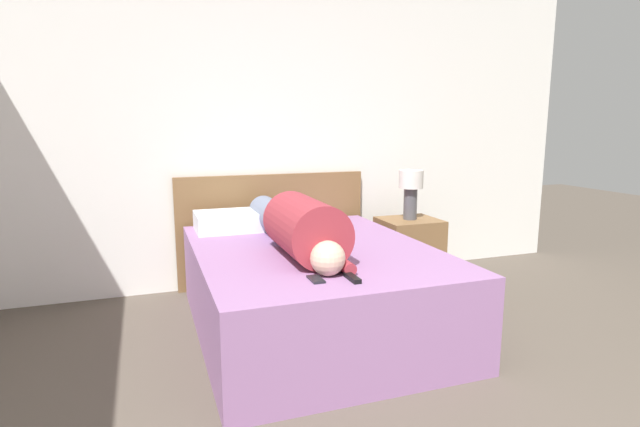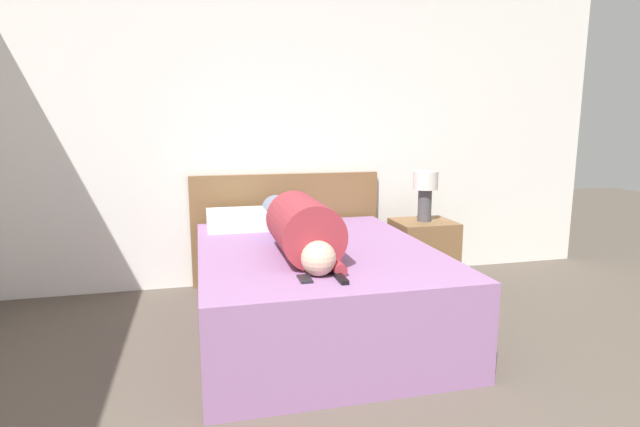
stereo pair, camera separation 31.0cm
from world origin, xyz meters
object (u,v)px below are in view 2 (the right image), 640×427
Objects in this scene: bed at (315,288)px; cell_phone at (305,279)px; nightstand at (423,255)px; person_lying at (297,226)px; tv_remote at (341,279)px; table_lamp at (425,189)px; pillow_near_headboard at (247,219)px.

cell_phone reaches higher than bed.
nightstand is 4.44× the size of cell_phone.
tv_remote is (0.09, -0.70, -0.15)m from person_lying.
tv_remote is (-0.03, -0.73, 0.30)m from bed.
person_lying reaches higher than tv_remote.
cell_phone is (-1.28, -1.28, 0.28)m from nightstand.
nightstand is 1.40× the size of table_lamp.
bed is at bearing -62.69° from pillow_near_headboard.
person_lying is 0.66m from cell_phone.
person_lying is 0.80m from pillow_near_headboard.
person_lying is 12.32× the size of cell_phone.
bed is at bearing -150.61° from table_lamp.
person_lying is at bearing 97.45° from tv_remote.
table_lamp is at bearing 0.00° from nightstand.
tv_remote reaches higher than bed.
nightstand is at bearing 29.39° from bed.
cell_phone is at bearing -135.03° from nightstand.
nightstand is at bearing 28.09° from person_lying.
tv_remote is at bearing -76.84° from pillow_near_headboard.
tv_remote is at bearing -18.22° from cell_phone.
table_lamp reaches higher than bed.
person_lying is 2.59× the size of pillow_near_headboard.
table_lamp is at bearing 29.39° from bed.
tv_remote is 0.19m from cell_phone.
nightstand is at bearing 44.97° from cell_phone.
bed is 0.79m from tv_remote.
bed is 1.35m from table_lamp.
bed is 3.13× the size of pillow_near_headboard.
cell_phone is at bearing -135.03° from table_lamp.
table_lamp is 0.67× the size of pillow_near_headboard.
cell_phone is (-1.28, -1.28, -0.27)m from table_lamp.
person_lying reaches higher than cell_phone.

